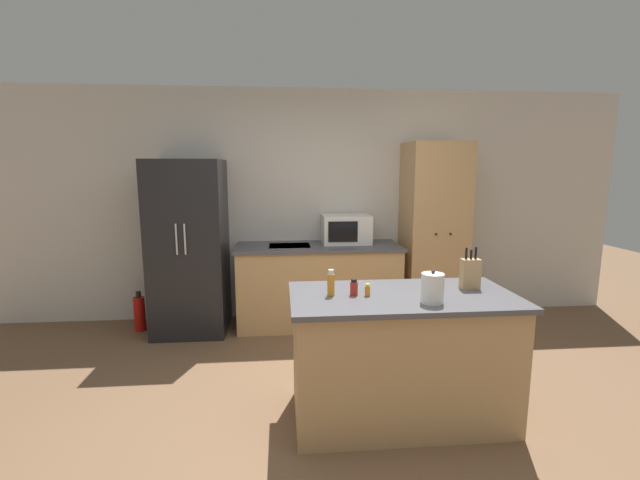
{
  "coord_description": "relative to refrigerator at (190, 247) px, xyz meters",
  "views": [
    {
      "loc": [
        -0.39,
        -2.59,
        1.72
      ],
      "look_at": [
        -0.03,
        1.4,
        1.05
      ],
      "focal_mm": 24.0,
      "sensor_mm": 36.0,
      "label": 1
    }
  ],
  "objects": [
    {
      "name": "ground_plane",
      "position": [
        1.36,
        -1.94,
        -0.91
      ],
      "size": [
        14.0,
        14.0,
        0.0
      ],
      "primitive_type": "plane",
      "color": "brown"
    },
    {
      "name": "wall_back",
      "position": [
        1.36,
        0.39,
        0.39
      ],
      "size": [
        7.2,
        0.06,
        2.6
      ],
      "color": "beige",
      "rests_on": "ground_plane"
    },
    {
      "name": "refrigerator",
      "position": [
        0.0,
        0.0,
        0.0
      ],
      "size": [
        0.74,
        0.75,
        1.81
      ],
      "color": "black",
      "rests_on": "ground_plane"
    },
    {
      "name": "back_counter",
      "position": [
        1.37,
        0.04,
        -0.46
      ],
      "size": [
        1.79,
        0.68,
        0.9
      ],
      "color": "tan",
      "rests_on": "ground_plane"
    },
    {
      "name": "pantry_cabinet",
      "position": [
        2.66,
        0.07,
        0.1
      ],
      "size": [
        0.65,
        0.61,
        2.0
      ],
      "color": "tan",
      "rests_on": "ground_plane"
    },
    {
      "name": "kitchen_island",
      "position": [
        1.77,
        -1.82,
        -0.46
      ],
      "size": [
        1.52,
        0.78,
        0.89
      ],
      "color": "tan",
      "rests_on": "ground_plane"
    },
    {
      "name": "microwave",
      "position": [
        1.68,
        0.14,
        0.15
      ],
      "size": [
        0.53,
        0.4,
        0.32
      ],
      "color": "white",
      "rests_on": "back_counter"
    },
    {
      "name": "knife_block",
      "position": [
        2.28,
        -1.72,
        0.09
      ],
      "size": [
        0.13,
        0.07,
        0.29
      ],
      "color": "tan",
      "rests_on": "kitchen_island"
    },
    {
      "name": "spice_bottle_tall_dark",
      "position": [
        1.53,
        -1.83,
        0.02
      ],
      "size": [
        0.04,
        0.04,
        0.08
      ],
      "color": "orange",
      "rests_on": "kitchen_island"
    },
    {
      "name": "spice_bottle_short_red",
      "position": [
        1.29,
        -1.81,
        0.06
      ],
      "size": [
        0.05,
        0.05,
        0.18
      ],
      "color": "orange",
      "rests_on": "kitchen_island"
    },
    {
      "name": "spice_bottle_amber_oil",
      "position": [
        1.44,
        -1.81,
        0.03
      ],
      "size": [
        0.05,
        0.05,
        0.11
      ],
      "color": "#B2281E",
      "rests_on": "kitchen_island"
    },
    {
      "name": "kettle",
      "position": [
        1.9,
        -2.02,
        0.08
      ],
      "size": [
        0.14,
        0.14,
        0.21
      ],
      "color": "white",
      "rests_on": "kitchen_island"
    },
    {
      "name": "fire_extinguisher",
      "position": [
        -0.56,
        0.02,
        -0.72
      ],
      "size": [
        0.12,
        0.12,
        0.43
      ],
      "color": "red",
      "rests_on": "ground_plane"
    }
  ]
}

